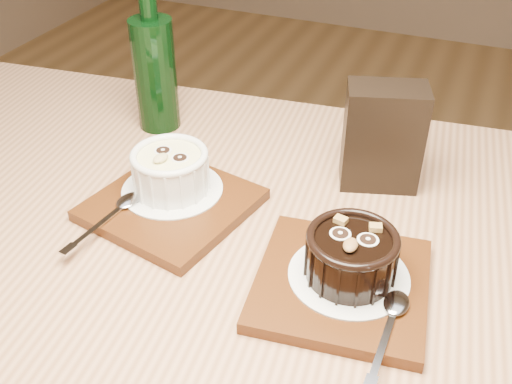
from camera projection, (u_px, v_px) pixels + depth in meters
table at (235, 312)px, 0.74m from camera, size 1.27×0.92×0.75m
tray_left at (172, 205)px, 0.76m from camera, size 0.21×0.21×0.01m
doily_left at (172, 189)px, 0.77m from camera, size 0.13×0.13×0.00m
ramekin_white at (170, 169)px, 0.75m from camera, size 0.10×0.10×0.06m
spoon_left at (110, 215)px, 0.72m from camera, size 0.04×0.14×0.01m
tray_right at (341, 284)px, 0.64m from camera, size 0.20×0.20×0.01m
doily_right at (349, 275)px, 0.64m from camera, size 0.13×0.13×0.00m
ramekin_dark at (351, 254)px, 0.62m from camera, size 0.10×0.10×0.06m
spoon_right at (388, 327)px, 0.58m from camera, size 0.03×0.13×0.01m
condiment_stand at (383, 137)px, 0.77m from camera, size 0.11×0.09×0.14m
green_bottle at (155, 70)px, 0.89m from camera, size 0.06×0.06×0.24m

